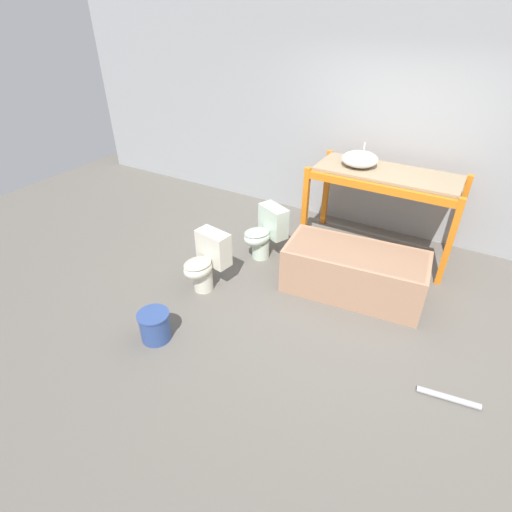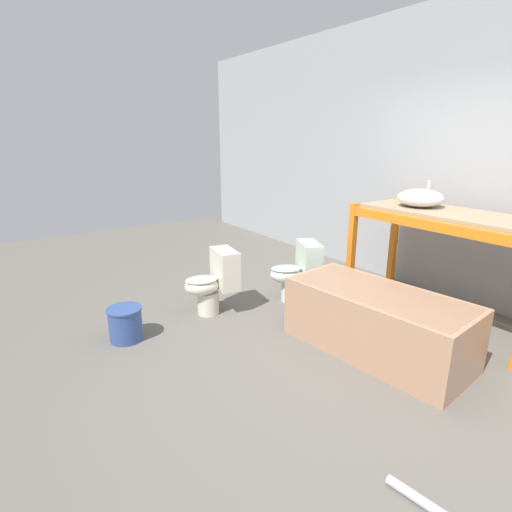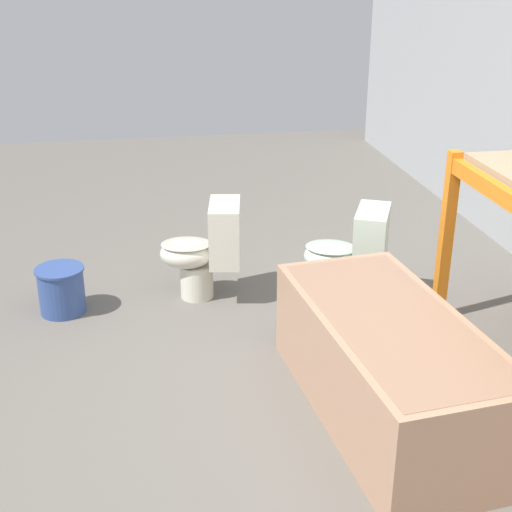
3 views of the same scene
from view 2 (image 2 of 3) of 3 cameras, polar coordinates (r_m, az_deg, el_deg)
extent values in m
plane|color=#666059|center=(3.71, 13.31, -12.82)|extent=(12.00, 12.00, 0.00)
cube|color=#9EA0A3|center=(4.84, 30.15, 12.17)|extent=(10.80, 0.08, 3.20)
cube|color=orange|center=(4.58, 13.45, 0.47)|extent=(0.07, 0.07, 1.11)
cube|color=orange|center=(5.14, 19.03, 1.80)|extent=(0.07, 0.07, 1.11)
cube|color=orange|center=(3.95, 23.53, 4.06)|extent=(1.78, 0.06, 0.09)
cube|color=orange|center=(4.60, 28.52, 5.04)|extent=(1.78, 0.06, 0.09)
cube|color=#998466|center=(4.26, 26.32, 5.42)|extent=(1.71, 0.68, 0.04)
ellipsoid|color=white|center=(4.43, 22.42, 7.68)|extent=(0.45, 0.45, 0.18)
cylinder|color=silver|center=(4.52, 23.48, 9.40)|extent=(0.02, 0.02, 0.08)
cube|color=tan|center=(3.62, 16.83, -8.98)|extent=(1.61, 0.85, 0.55)
cube|color=#977056|center=(3.56, 17.05, -6.67)|extent=(1.52, 0.76, 0.23)
cylinder|color=silver|center=(4.57, 5.03, -4.95)|extent=(0.23, 0.23, 0.24)
ellipsoid|color=silver|center=(4.48, 4.32, -2.61)|extent=(0.41, 0.44, 0.20)
ellipsoid|color=#A3B3A3|center=(4.46, 4.34, -1.77)|extent=(0.39, 0.42, 0.03)
cube|color=silver|center=(4.51, 7.58, -0.58)|extent=(0.44, 0.35, 0.40)
cylinder|color=silver|center=(4.26, -6.84, -6.64)|extent=(0.23, 0.23, 0.24)
ellipsoid|color=silver|center=(4.17, -7.76, -4.23)|extent=(0.34, 0.40, 0.20)
ellipsoid|color=#B3AF9F|center=(4.15, -7.79, -3.34)|extent=(0.33, 0.38, 0.03)
cube|color=silver|center=(4.20, -4.45, -1.78)|extent=(0.42, 0.26, 0.40)
cylinder|color=#334C8C|center=(3.89, -18.14, -9.21)|extent=(0.30, 0.30, 0.31)
cylinder|color=#334C8C|center=(3.83, -18.34, -7.21)|extent=(0.32, 0.32, 0.02)
cylinder|color=#B7B7BC|center=(2.51, 24.16, -30.16)|extent=(0.51, 0.13, 0.05)
camera|label=1|loc=(1.87, -93.45, 35.90)|focal=28.00mm
camera|label=3|loc=(1.77, 92.11, 12.81)|focal=50.00mm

